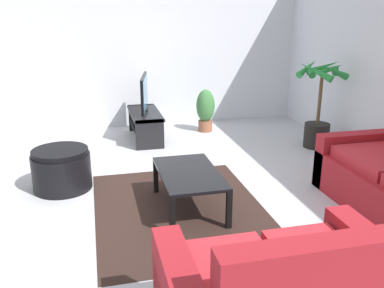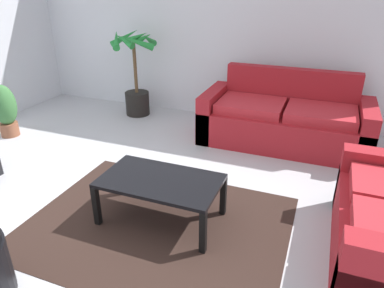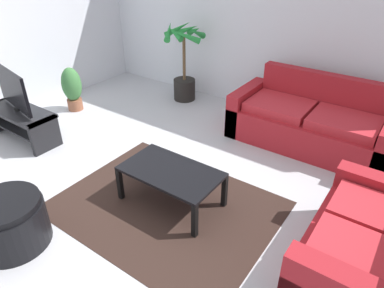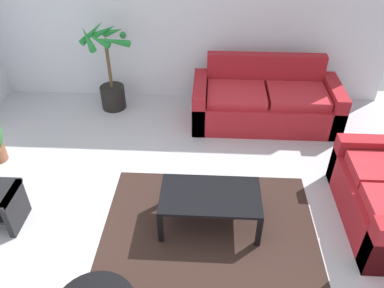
{
  "view_description": "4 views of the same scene",
  "coord_description": "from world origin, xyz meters",
  "px_view_note": "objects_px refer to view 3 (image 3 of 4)",
  "views": [
    {
      "loc": [
        4.18,
        -0.63,
        1.96
      ],
      "look_at": [
        0.14,
        0.35,
        0.61
      ],
      "focal_mm": 39.08,
      "sensor_mm": 36.0,
      "label": 1
    },
    {
      "loc": [
        1.58,
        -2.04,
        1.93
      ],
      "look_at": [
        0.48,
        0.76,
        0.53
      ],
      "focal_mm": 33.09,
      "sensor_mm": 36.0,
      "label": 2
    },
    {
      "loc": [
        2.23,
        -1.97,
        2.42
      ],
      "look_at": [
        0.46,
        0.53,
        0.6
      ],
      "focal_mm": 32.5,
      "sensor_mm": 36.0,
      "label": 3
    },
    {
      "loc": [
        0.35,
        -2.51,
        3.07
      ],
      "look_at": [
        0.17,
        0.83,
        0.6
      ],
      "focal_mm": 35.64,
      "sensor_mm": 36.0,
      "label": 4
    }
  ],
  "objects_px": {
    "potted_plant_small": "(72,88)",
    "potted_palm": "(184,68)",
    "tv": "(13,89)",
    "coffee_table": "(171,174)",
    "tv_stand": "(21,120)",
    "couch_loveseat": "(371,254)",
    "couch_main": "(310,124)",
    "ottoman": "(9,223)"
  },
  "relations": [
    {
      "from": "potted_plant_small",
      "to": "potted_palm",
      "type": "bearing_deg",
      "value": 48.77
    },
    {
      "from": "tv",
      "to": "potted_palm",
      "type": "distance_m",
      "value": 2.61
    },
    {
      "from": "potted_palm",
      "to": "potted_plant_small",
      "type": "bearing_deg",
      "value": -131.23
    },
    {
      "from": "coffee_table",
      "to": "potted_plant_small",
      "type": "relative_size",
      "value": 1.44
    },
    {
      "from": "tv_stand",
      "to": "potted_palm",
      "type": "relative_size",
      "value": 0.85
    },
    {
      "from": "potted_plant_small",
      "to": "couch_loveseat",
      "type": "bearing_deg",
      "value": -9.67
    },
    {
      "from": "couch_main",
      "to": "tv_stand",
      "type": "relative_size",
      "value": 1.86
    },
    {
      "from": "couch_loveseat",
      "to": "ottoman",
      "type": "xyz_separation_m",
      "value": [
        -2.72,
        -1.42,
        -0.06
      ]
    },
    {
      "from": "tv_stand",
      "to": "coffee_table",
      "type": "bearing_deg",
      "value": 2.65
    },
    {
      "from": "couch_main",
      "to": "potted_plant_small",
      "type": "distance_m",
      "value": 3.65
    },
    {
      "from": "couch_main",
      "to": "coffee_table",
      "type": "height_order",
      "value": "couch_main"
    },
    {
      "from": "tv_stand",
      "to": "potted_plant_small",
      "type": "bearing_deg",
      "value": 101.76
    },
    {
      "from": "coffee_table",
      "to": "potted_palm",
      "type": "bearing_deg",
      "value": 123.59
    },
    {
      "from": "tv",
      "to": "potted_palm",
      "type": "relative_size",
      "value": 0.71
    },
    {
      "from": "couch_loveseat",
      "to": "coffee_table",
      "type": "xyz_separation_m",
      "value": [
        -1.89,
        -0.13,
        0.06
      ]
    },
    {
      "from": "coffee_table",
      "to": "couch_main",
      "type": "bearing_deg",
      "value": 69.61
    },
    {
      "from": "couch_loveseat",
      "to": "potted_plant_small",
      "type": "relative_size",
      "value": 2.02
    },
    {
      "from": "tv_stand",
      "to": "potted_palm",
      "type": "distance_m",
      "value": 2.62
    },
    {
      "from": "potted_palm",
      "to": "couch_main",
      "type": "bearing_deg",
      "value": -6.62
    },
    {
      "from": "tv",
      "to": "ottoman",
      "type": "bearing_deg",
      "value": -34.97
    },
    {
      "from": "potted_palm",
      "to": "couch_loveseat",
      "type": "bearing_deg",
      "value": -32.33
    },
    {
      "from": "potted_palm",
      "to": "potted_plant_small",
      "type": "xyz_separation_m",
      "value": [
        -1.2,
        -1.37,
        -0.18
      ]
    },
    {
      "from": "potted_plant_small",
      "to": "ottoman",
      "type": "xyz_separation_m",
      "value": [
        1.89,
        -2.21,
        -0.14
      ]
    },
    {
      "from": "tv_stand",
      "to": "tv",
      "type": "height_order",
      "value": "tv"
    },
    {
      "from": "couch_loveseat",
      "to": "coffee_table",
      "type": "height_order",
      "value": "couch_loveseat"
    },
    {
      "from": "tv_stand",
      "to": "tv",
      "type": "relative_size",
      "value": 1.2
    },
    {
      "from": "couch_main",
      "to": "potted_plant_small",
      "type": "bearing_deg",
      "value": -162.33
    },
    {
      "from": "potted_palm",
      "to": "potted_plant_small",
      "type": "relative_size",
      "value": 1.83
    },
    {
      "from": "couch_loveseat",
      "to": "tv_stand",
      "type": "distance_m",
      "value": 4.41
    },
    {
      "from": "couch_loveseat",
      "to": "potted_plant_small",
      "type": "xyz_separation_m",
      "value": [
        -4.62,
        0.79,
        0.08
      ]
    },
    {
      "from": "coffee_table",
      "to": "ottoman",
      "type": "height_order",
      "value": "ottoman"
    },
    {
      "from": "tv_stand",
      "to": "tv",
      "type": "xyz_separation_m",
      "value": [
        0.0,
        0.0,
        0.45
      ]
    },
    {
      "from": "couch_loveseat",
      "to": "couch_main",
      "type": "bearing_deg",
      "value": 120.93
    },
    {
      "from": "potted_palm",
      "to": "tv_stand",
      "type": "bearing_deg",
      "value": -112.3
    },
    {
      "from": "coffee_table",
      "to": "ottoman",
      "type": "relative_size",
      "value": 1.55
    },
    {
      "from": "couch_loveseat",
      "to": "potted_palm",
      "type": "distance_m",
      "value": 4.05
    },
    {
      "from": "couch_loveseat",
      "to": "tv",
      "type": "distance_m",
      "value": 4.43
    },
    {
      "from": "potted_palm",
      "to": "tv",
      "type": "bearing_deg",
      "value": -112.31
    },
    {
      "from": "couch_loveseat",
      "to": "coffee_table",
      "type": "relative_size",
      "value": 1.4
    },
    {
      "from": "tv_stand",
      "to": "tv",
      "type": "bearing_deg",
      "value": 78.98
    },
    {
      "from": "tv_stand",
      "to": "potted_palm",
      "type": "bearing_deg",
      "value": 67.7
    },
    {
      "from": "tv",
      "to": "ottoman",
      "type": "height_order",
      "value": "tv"
    }
  ]
}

